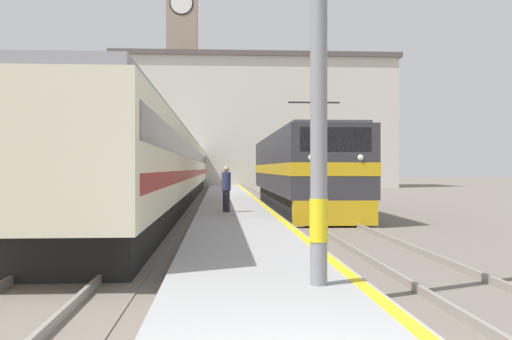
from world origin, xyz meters
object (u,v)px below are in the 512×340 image
person_on_platform (226,188)px  clock_tower (182,65)px  passenger_train (173,167)px  locomotive_train (299,170)px  catenary_mast (327,12)px

person_on_platform → clock_tower: bearing=95.1°
passenger_train → clock_tower: 40.59m
passenger_train → clock_tower: bearing=92.6°
locomotive_train → catenary_mast: (-2.25, -19.46, 2.28)m
person_on_platform → clock_tower: (-4.73, 52.53, 13.54)m
passenger_train → catenary_mast: 28.41m
locomotive_train → clock_tower: clock_tower is taller
catenary_mast → locomotive_train: bearing=83.4°
passenger_train → clock_tower: clock_tower is taller
passenger_train → person_on_platform: passenger_train is taller
catenary_mast → person_on_platform: catenary_mast is taller
clock_tower → catenary_mast: bearing=-84.9°
locomotive_train → passenger_train: bearing=127.0°
locomotive_train → clock_tower: size_ratio=0.64×
catenary_mast → clock_tower: 67.63m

